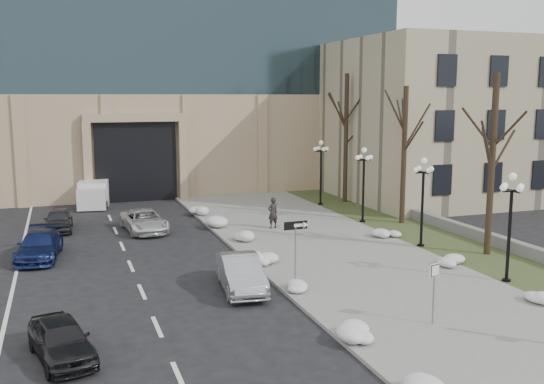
{
  "coord_description": "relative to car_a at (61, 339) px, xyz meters",
  "views": [
    {
      "loc": [
        -9.36,
        -14.13,
        7.91
      ],
      "look_at": [
        -0.19,
        11.96,
        3.5
      ],
      "focal_mm": 40.0,
      "sensor_mm": 36.0,
      "label": 1
    }
  ],
  "objects": [
    {
      "name": "ground",
      "position": [
        9.62,
        -4.34,
        -0.63
      ],
      "size": [
        160.0,
        160.0,
        0.0
      ],
      "primitive_type": "plane",
      "color": "black",
      "rests_on": "ground"
    },
    {
      "name": "sidewalk",
      "position": [
        13.12,
        9.66,
        -0.57
      ],
      "size": [
        9.0,
        40.0,
        0.12
      ],
      "primitive_type": "cube",
      "color": "gray",
      "rests_on": "ground"
    },
    {
      "name": "curb",
      "position": [
        8.62,
        9.66,
        -0.56
      ],
      "size": [
        0.3,
        40.0,
        0.14
      ],
      "primitive_type": "cube",
      "color": "gray",
      "rests_on": "ground"
    },
    {
      "name": "grass_strip",
      "position": [
        19.62,
        9.66,
        -0.58
      ],
      "size": [
        4.0,
        40.0,
        0.1
      ],
      "primitive_type": "cube",
      "color": "#354422",
      "rests_on": "ground"
    },
    {
      "name": "stone_wall",
      "position": [
        21.62,
        11.66,
        -0.28
      ],
      "size": [
        0.5,
        30.0,
        0.7
      ],
      "primitive_type": "cube",
      "color": "slate",
      "rests_on": "ground"
    },
    {
      "name": "classical_building",
      "position": [
        31.62,
        23.64,
        5.37
      ],
      "size": [
        22.0,
        18.12,
        12.0
      ],
      "color": "tan",
      "rests_on": "ground"
    },
    {
      "name": "car_a",
      "position": [
        0.0,
        0.0,
        0.0
      ],
      "size": [
        2.28,
        3.94,
        1.26
      ],
      "primitive_type": "imported",
      "rotation": [
        0.0,
        0.0,
        0.23
      ],
      "color": "black",
      "rests_on": "ground"
    },
    {
      "name": "car_b",
      "position": [
        6.99,
        4.53,
        0.09
      ],
      "size": [
        2.01,
        4.55,
        1.45
      ],
      "primitive_type": "imported",
      "rotation": [
        0.0,
        0.0,
        -0.11
      ],
      "color": "#A1A3A8",
      "rests_on": "ground"
    },
    {
      "name": "car_c",
      "position": [
        -0.94,
        12.47,
        0.03
      ],
      "size": [
        2.44,
        4.78,
        1.33
      ],
      "primitive_type": "imported",
      "rotation": [
        0.0,
        0.0,
        -0.13
      ],
      "color": "navy",
      "rests_on": "ground"
    },
    {
      "name": "car_d",
      "position": [
        4.73,
        16.86,
        0.01
      ],
      "size": [
        2.57,
        4.79,
        1.28
      ],
      "primitive_type": "imported",
      "rotation": [
        0.0,
        0.0,
        0.1
      ],
      "color": "silver",
      "rests_on": "ground"
    },
    {
      "name": "car_e",
      "position": [
        -0.03,
        18.76,
        0.03
      ],
      "size": [
        1.7,
        3.91,
        1.31
      ],
      "primitive_type": "imported",
      "rotation": [
        0.0,
        0.0,
        -0.04
      ],
      "color": "#303035",
      "rests_on": "ground"
    },
    {
      "name": "pedestrian",
      "position": [
        11.99,
        14.76,
        0.41
      ],
      "size": [
        0.77,
        0.62,
        1.84
      ],
      "primitive_type": "imported",
      "rotation": [
        0.0,
        0.0,
        3.43
      ],
      "color": "black",
      "rests_on": "sidewalk"
    },
    {
      "name": "box_truck",
      "position": [
        2.47,
        26.99,
        0.25
      ],
      "size": [
        2.69,
        5.94,
        1.82
      ],
      "rotation": [
        0.0,
        0.0,
        -0.13
      ],
      "color": "silver",
      "rests_on": "ground"
    },
    {
      "name": "one_way_sign",
      "position": [
        9.35,
        3.97,
        1.72
      ],
      "size": [
        1.06,
        0.29,
        2.85
      ],
      "rotation": [
        0.0,
        0.0,
        0.04
      ],
      "color": "slate",
      "rests_on": "ground"
    },
    {
      "name": "keep_sign",
      "position": [
        12.11,
        -1.5,
        1.03
      ],
      "size": [
        0.48,
        0.18,
        2.26
      ],
      "rotation": [
        0.0,
        0.0,
        0.29
      ],
      "color": "slate",
      "rests_on": "ground"
    },
    {
      "name": "snow_clump_b",
      "position": [
        8.97,
        -1.91,
        -0.33
      ],
      "size": [
        1.1,
        1.6,
        0.36
      ],
      "primitive_type": "ellipsoid",
      "color": "white",
      "rests_on": "sidewalk"
    },
    {
      "name": "snow_clump_c",
      "position": [
        9.25,
        3.03,
        -0.33
      ],
      "size": [
        1.1,
        1.6,
        0.36
      ],
      "primitive_type": "ellipsoid",
      "color": "white",
      "rests_on": "sidewalk"
    },
    {
      "name": "snow_clump_d",
      "position": [
        8.97,
        7.47,
        -0.33
      ],
      "size": [
        1.1,
        1.6,
        0.36
      ],
      "primitive_type": "ellipsoid",
      "color": "white",
      "rests_on": "sidewalk"
    },
    {
      "name": "snow_clump_e",
      "position": [
        9.31,
        12.0,
        -0.33
      ],
      "size": [
        1.1,
        1.6,
        0.36
      ],
      "primitive_type": "ellipsoid",
      "color": "white",
      "rests_on": "sidewalk"
    },
    {
      "name": "snow_clump_f",
      "position": [
        9.13,
        16.24,
        -0.33
      ],
      "size": [
        1.1,
        1.6,
        0.36
      ],
      "primitive_type": "ellipsoid",
      "color": "white",
      "rests_on": "sidewalk"
    },
    {
      "name": "snow_clump_g",
      "position": [
        8.87,
        20.13,
        -0.33
      ],
      "size": [
        1.1,
        1.6,
        0.36
      ],
      "primitive_type": "ellipsoid",
      "color": "white",
      "rests_on": "sidewalk"
    },
    {
      "name": "snow_clump_i",
      "position": [
        17.1,
        4.18,
        -0.33
      ],
      "size": [
        1.1,
        1.6,
        0.36
      ],
      "primitive_type": "ellipsoid",
      "color": "white",
      "rests_on": "sidewalk"
    },
    {
      "name": "snow_clump_j",
      "position": [
        17.25,
        10.55,
        -0.33
      ],
      "size": [
        1.1,
        1.6,
        0.36
      ],
      "primitive_type": "ellipsoid",
      "color": "white",
      "rests_on": "sidewalk"
    },
    {
      "name": "lamppost_a",
      "position": [
        17.92,
        1.66,
        2.44
      ],
      "size": [
        1.18,
        1.18,
        4.76
      ],
      "color": "black",
      "rests_on": "ground"
    },
    {
      "name": "lamppost_b",
      "position": [
        17.92,
        8.16,
        2.44
      ],
      "size": [
        1.18,
        1.18,
        4.76
      ],
      "color": "black",
      "rests_on": "ground"
    },
    {
      "name": "lamppost_c",
      "position": [
        17.92,
        14.66,
        2.44
      ],
      "size": [
        1.18,
        1.18,
        4.76
      ],
      "color": "black",
      "rests_on": "ground"
    },
    {
      "name": "lamppost_d",
      "position": [
        17.92,
        21.16,
        2.44
      ],
      "size": [
        1.18,
        1.18,
        4.76
      ],
      "color": "black",
      "rests_on": "ground"
    },
    {
      "name": "tree_near",
      "position": [
        20.12,
        5.66,
        5.2
      ],
      "size": [
        3.2,
        3.2,
        9.0
      ],
      "color": "black",
      "rests_on": "ground"
    },
    {
      "name": "tree_mid",
      "position": [
        20.12,
        13.66,
        4.87
      ],
      "size": [
        3.2,
        3.2,
        8.5
      ],
      "color": "black",
      "rests_on": "ground"
    },
    {
      "name": "tree_far",
      "position": [
        20.12,
        21.66,
        5.52
      ],
      "size": [
        3.2,
        3.2,
        9.5
      ],
      "color": "black",
      "rests_on": "ground"
    }
  ]
}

